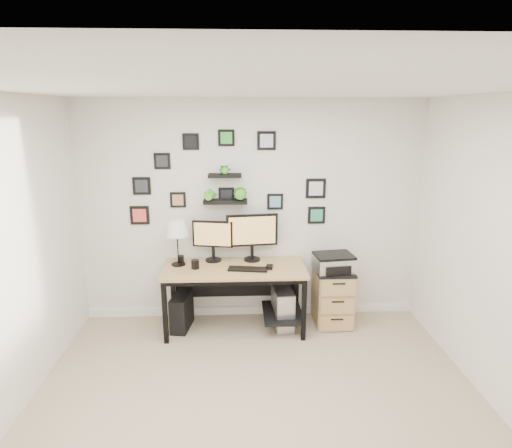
{
  "coord_description": "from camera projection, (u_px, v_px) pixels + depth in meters",
  "views": [
    {
      "loc": [
        -0.16,
        -2.9,
        2.45
      ],
      "look_at": [
        0.05,
        1.83,
        1.2
      ],
      "focal_mm": 30.0,
      "sensor_mm": 36.0,
      "label": 1
    }
  ],
  "objects": [
    {
      "name": "room",
      "position": [
        252.0,
        310.0,
        5.33
      ],
      "size": [
        4.0,
        4.0,
        4.0
      ],
      "color": "tan",
      "rests_on": "ground"
    },
    {
      "name": "desk",
      "position": [
        238.0,
        276.0,
        4.87
      ],
      "size": [
        1.6,
        0.7,
        0.75
      ],
      "color": "tan",
      "rests_on": "ground"
    },
    {
      "name": "monitor_left",
      "position": [
        213.0,
        238.0,
        4.94
      ],
      "size": [
        0.47,
        0.22,
        0.48
      ],
      "color": "black",
      "rests_on": "desk"
    },
    {
      "name": "monitor_right",
      "position": [
        252.0,
        233.0,
        4.95
      ],
      "size": [
        0.6,
        0.21,
        0.56
      ],
      "color": "black",
      "rests_on": "desk"
    },
    {
      "name": "keyboard",
      "position": [
        248.0,
        269.0,
        4.72
      ],
      "size": [
        0.45,
        0.2,
        0.02
      ],
      "primitive_type": "cube",
      "rotation": [
        0.0,
        0.0,
        -0.14
      ],
      "color": "black",
      "rests_on": "desk"
    },
    {
      "name": "mouse",
      "position": [
        269.0,
        267.0,
        4.77
      ],
      "size": [
        0.09,
        0.12,
        0.03
      ],
      "primitive_type": "cube",
      "rotation": [
        0.0,
        0.0,
        -0.19
      ],
      "color": "black",
      "rests_on": "desk"
    },
    {
      "name": "table_lamp",
      "position": [
        177.0,
        229.0,
        4.78
      ],
      "size": [
        0.26,
        0.26,
        0.53
      ],
      "color": "black",
      "rests_on": "desk"
    },
    {
      "name": "mug",
      "position": [
        195.0,
        264.0,
        4.76
      ],
      "size": [
        0.09,
        0.09,
        0.1
      ],
      "primitive_type": "cylinder",
      "color": "black",
      "rests_on": "desk"
    },
    {
      "name": "pen_cup",
      "position": [
        181.0,
        259.0,
        4.93
      ],
      "size": [
        0.07,
        0.07,
        0.09
      ],
      "primitive_type": "cylinder",
      "color": "black",
      "rests_on": "desk"
    },
    {
      "name": "pc_tower_black",
      "position": [
        182.0,
        312.0,
        4.95
      ],
      "size": [
        0.24,
        0.43,
        0.41
      ],
      "primitive_type": "cube",
      "rotation": [
        0.0,
        0.0,
        -0.15
      ],
      "color": "black",
      "rests_on": "ground"
    },
    {
      "name": "pc_tower_grey",
      "position": [
        283.0,
        307.0,
        4.99
      ],
      "size": [
        0.24,
        0.49,
        0.47
      ],
      "color": "gray",
      "rests_on": "ground"
    },
    {
      "name": "file_cabinet",
      "position": [
        333.0,
        296.0,
        5.05
      ],
      "size": [
        0.43,
        0.53,
        0.67
      ],
      "color": "tan",
      "rests_on": "ground"
    },
    {
      "name": "printer",
      "position": [
        334.0,
        262.0,
        4.9
      ],
      "size": [
        0.47,
        0.39,
        0.19
      ],
      "color": "silver",
      "rests_on": "file_cabinet"
    },
    {
      "name": "wall_decor",
      "position": [
        226.0,
        184.0,
        4.86
      ],
      "size": [
        2.29,
        0.18,
        1.1
      ],
      "color": "black",
      "rests_on": "ground"
    }
  ]
}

